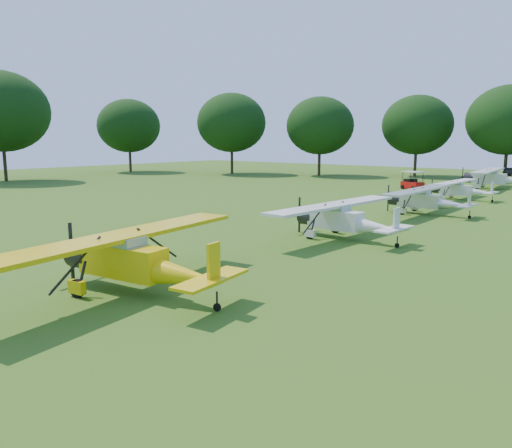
% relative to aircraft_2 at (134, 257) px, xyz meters
% --- Properties ---
extents(ground, '(160.00, 160.00, 0.00)m').
position_rel_aircraft_2_xyz_m(ground, '(-0.37, 7.21, -1.38)').
color(ground, '#284C13').
rests_on(ground, ground).
extents(tree_belt, '(137.36, 130.27, 14.52)m').
position_rel_aircraft_2_xyz_m(tree_belt, '(3.21, 7.37, 6.65)').
color(tree_belt, '#302212').
rests_on(tree_belt, ground).
extents(aircraft_2, '(7.57, 12.00, 2.36)m').
position_rel_aircraft_2_xyz_m(aircraft_2, '(0.00, 0.00, 0.00)').
color(aircraft_2, '#E4BF09').
rests_on(aircraft_2, ground).
extents(aircraft_3, '(6.86, 10.93, 2.15)m').
position_rel_aircraft_2_xyz_m(aircraft_3, '(0.80, 13.82, -0.12)').
color(aircraft_3, silver).
rests_on(aircraft_3, ground).
extents(aircraft_4, '(6.55, 10.40, 2.06)m').
position_rel_aircraft_2_xyz_m(aircraft_4, '(0.89, 26.08, -0.18)').
color(aircraft_4, silver).
rests_on(aircraft_4, ground).
extents(aircraft_5, '(5.90, 9.37, 1.85)m').
position_rel_aircraft_2_xyz_m(aircraft_5, '(-0.10, 37.31, -0.30)').
color(aircraft_5, silver).
rests_on(aircraft_5, ground).
extents(aircraft_6, '(7.53, 11.99, 2.36)m').
position_rel_aircraft_2_xyz_m(aircraft_6, '(-0.36, 50.15, 0.00)').
color(aircraft_6, silver).
rests_on(aircraft_6, ground).
extents(golf_cart, '(2.74, 2.24, 2.04)m').
position_rel_aircraft_2_xyz_m(golf_cart, '(-7.36, 43.74, -0.69)').
color(golf_cart, '#B70F0D').
rests_on(golf_cart, ground).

